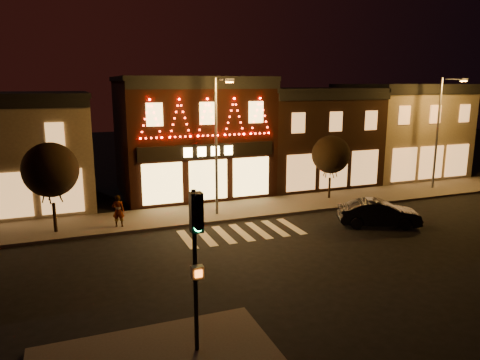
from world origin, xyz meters
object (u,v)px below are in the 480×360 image
traffic_signal_near (196,241)px  dark_sedan (379,213)px  pedestrian (118,211)px  streetlamp_mid (218,136)px

traffic_signal_near → dark_sedan: traffic_signal_near is taller
dark_sedan → pedestrian: bearing=95.3°
traffic_signal_near → pedestrian: 13.27m
streetlamp_mid → dark_sedan: (7.81, -4.87, -4.12)m
traffic_signal_near → pedestrian: (-0.81, 13.01, -2.53)m
dark_sedan → pedestrian: 14.43m
traffic_signal_near → dark_sedan: 15.57m
streetlamp_mid → pedestrian: bearing=-168.2°
traffic_signal_near → pedestrian: bearing=94.5°
streetlamp_mid → pedestrian: (-5.84, -0.20, -3.81)m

